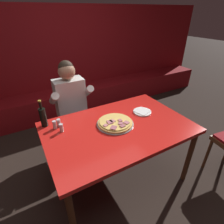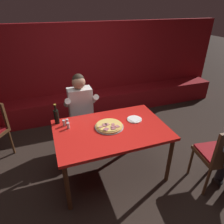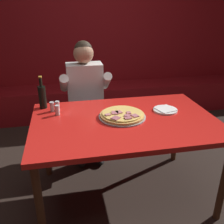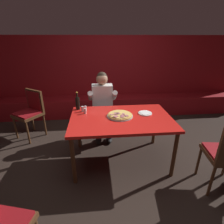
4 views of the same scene
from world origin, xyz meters
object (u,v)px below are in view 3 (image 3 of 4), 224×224
at_px(plate_white_paper, 165,110).
at_px(diner_seated_blue_shirt, 86,96).
at_px(beer_bottle, 42,96).
at_px(main_dining_table, 125,127).
at_px(shaker_parmesan, 52,107).
at_px(shaker_black_pepper, 58,106).
at_px(pizza, 122,115).
at_px(shaker_oregano, 57,111).

xyz_separation_m(plate_white_paper, diner_seated_blue_shirt, (-0.63, 0.66, -0.06)).
bearing_deg(diner_seated_blue_shirt, beer_bottle, -137.69).
distance_m(main_dining_table, shaker_parmesan, 0.65).
distance_m(shaker_black_pepper, shaker_parmesan, 0.05).
bearing_deg(plate_white_paper, pizza, -171.63).
distance_m(main_dining_table, plate_white_paper, 0.41).
distance_m(plate_white_paper, shaker_oregano, 0.93).
height_order(main_dining_table, shaker_oregano, shaker_oregano).
bearing_deg(shaker_parmesan, diner_seated_blue_shirt, 54.82).
bearing_deg(plate_white_paper, main_dining_table, -165.08).
height_order(shaker_black_pepper, diner_seated_blue_shirt, diner_seated_blue_shirt).
distance_m(beer_bottle, shaker_oregano, 0.23).
distance_m(pizza, shaker_oregano, 0.54).
height_order(plate_white_paper, shaker_parmesan, shaker_parmesan).
relative_size(main_dining_table, diner_seated_blue_shirt, 1.17).
distance_m(shaker_black_pepper, shaker_oregano, 0.10).
xyz_separation_m(main_dining_table, shaker_black_pepper, (-0.53, 0.29, 0.11)).
height_order(main_dining_table, plate_white_paper, plate_white_paper).
height_order(pizza, shaker_parmesan, shaker_parmesan).
relative_size(plate_white_paper, beer_bottle, 0.72).
height_order(beer_bottle, diner_seated_blue_shirt, diner_seated_blue_shirt).
bearing_deg(plate_white_paper, shaker_black_pepper, 168.37).
distance_m(pizza, shaker_black_pepper, 0.58).
distance_m(pizza, plate_white_paper, 0.41).
relative_size(main_dining_table, shaker_oregano, 17.33).
bearing_deg(shaker_oregano, main_dining_table, -20.19).
height_order(plate_white_paper, shaker_black_pepper, shaker_black_pepper).
bearing_deg(pizza, shaker_parmesan, 157.25).
height_order(main_dining_table, shaker_parmesan, shaker_parmesan).
xyz_separation_m(main_dining_table, diner_seated_blue_shirt, (-0.24, 0.76, 0.02)).
bearing_deg(beer_bottle, shaker_oregano, -55.87).
bearing_deg(main_dining_table, shaker_oregano, 159.81).
bearing_deg(shaker_black_pepper, main_dining_table, -28.85).
bearing_deg(beer_bottle, pizza, -27.46).
xyz_separation_m(shaker_black_pepper, shaker_parmesan, (-0.05, -0.01, 0.00)).
height_order(beer_bottle, shaker_oregano, beer_bottle).
height_order(main_dining_table, beer_bottle, beer_bottle).
height_order(pizza, shaker_oregano, shaker_oregano).
bearing_deg(diner_seated_blue_shirt, main_dining_table, -72.49).
height_order(pizza, plate_white_paper, pizza).
bearing_deg(pizza, main_dining_table, -74.65).
bearing_deg(beer_bottle, shaker_black_pepper, -34.66).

